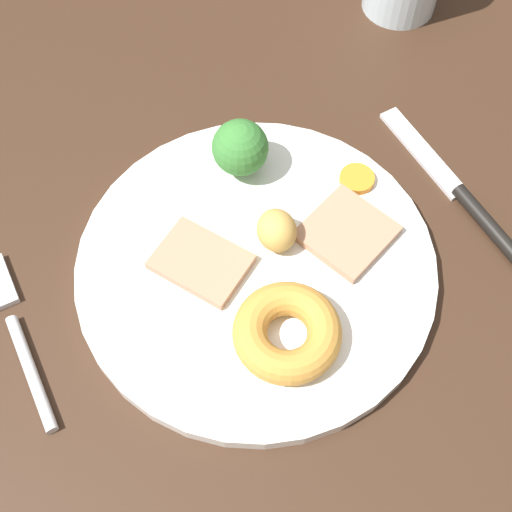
% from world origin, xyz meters
% --- Properties ---
extents(dining_table, '(1.20, 0.84, 0.04)m').
position_xyz_m(dining_table, '(0.00, 0.00, 0.02)').
color(dining_table, '#382316').
rests_on(dining_table, ground).
extents(dinner_plate, '(0.28, 0.28, 0.01)m').
position_xyz_m(dinner_plate, '(0.02, -0.02, 0.04)').
color(dinner_plate, white).
rests_on(dinner_plate, dining_table).
extents(meat_slice_main, '(0.08, 0.08, 0.01)m').
position_xyz_m(meat_slice_main, '(0.09, -0.02, 0.05)').
color(meat_slice_main, tan).
rests_on(meat_slice_main, dinner_plate).
extents(meat_slice_under, '(0.08, 0.09, 0.01)m').
position_xyz_m(meat_slice_under, '(-0.02, 0.00, 0.05)').
color(meat_slice_under, tan).
rests_on(meat_slice_under, dinner_plate).
extents(yorkshire_pudding, '(0.08, 0.08, 0.02)m').
position_xyz_m(yorkshire_pudding, '(0.01, -0.08, 0.06)').
color(yorkshire_pudding, '#C68938').
rests_on(yorkshire_pudding, dinner_plate).
extents(roast_potato_left, '(0.04, 0.04, 0.03)m').
position_xyz_m(roast_potato_left, '(0.04, -0.01, 0.07)').
color(roast_potato_left, tan).
rests_on(roast_potato_left, dinner_plate).
extents(carrot_coin_front, '(0.03, 0.03, 0.01)m').
position_xyz_m(carrot_coin_front, '(0.13, 0.02, 0.05)').
color(carrot_coin_front, orange).
rests_on(carrot_coin_front, dinner_plate).
extents(broccoli_floret, '(0.05, 0.05, 0.05)m').
position_xyz_m(broccoli_floret, '(0.05, 0.07, 0.08)').
color(broccoli_floret, '#8CB766').
rests_on(broccoli_floret, dinner_plate).
extents(fork, '(0.02, 0.15, 0.01)m').
position_xyz_m(fork, '(-0.16, 0.01, 0.04)').
color(fork, silver).
rests_on(fork, dining_table).
extents(knife, '(0.03, 0.19, 0.01)m').
position_xyz_m(knife, '(0.20, -0.03, 0.04)').
color(knife, black).
rests_on(knife, dining_table).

